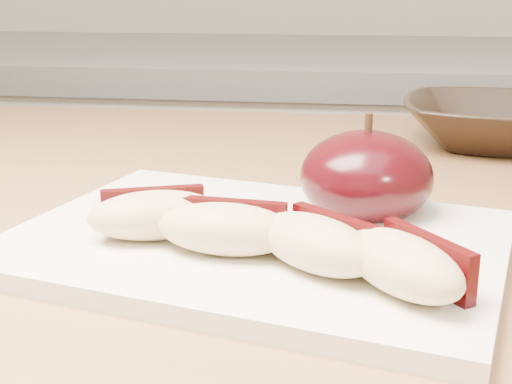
# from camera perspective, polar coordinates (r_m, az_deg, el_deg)

# --- Properties ---
(back_cabinet) EXTENTS (2.40, 0.62, 0.94)m
(back_cabinet) POSITION_cam_1_polar(r_m,az_deg,el_deg) (1.34, 1.07, -8.88)
(back_cabinet) COLOR silver
(back_cabinet) RESTS_ON ground
(cutting_board) EXTENTS (0.31, 0.26, 0.01)m
(cutting_board) POSITION_cam_1_polar(r_m,az_deg,el_deg) (0.41, -0.00, -4.09)
(cutting_board) COLOR silver
(cutting_board) RESTS_ON island_counter
(apple_half) EXTENTS (0.11, 0.11, 0.07)m
(apple_half) POSITION_cam_1_polar(r_m,az_deg,el_deg) (0.45, 8.80, 1.19)
(apple_half) COLOR black
(apple_half) RESTS_ON cutting_board
(apple_wedge_a) EXTENTS (0.08, 0.06, 0.03)m
(apple_wedge_a) POSITION_cam_1_polar(r_m,az_deg,el_deg) (0.40, -8.10, -1.78)
(apple_wedge_a) COLOR tan
(apple_wedge_a) RESTS_ON cutting_board
(apple_wedge_b) EXTENTS (0.08, 0.04, 0.03)m
(apple_wedge_b) POSITION_cam_1_polar(r_m,az_deg,el_deg) (0.38, -2.34, -2.90)
(apple_wedge_b) COLOR tan
(apple_wedge_b) RESTS_ON cutting_board
(apple_wedge_c) EXTENTS (0.08, 0.08, 0.03)m
(apple_wedge_c) POSITION_cam_1_polar(r_m,az_deg,el_deg) (0.36, 4.99, -4.08)
(apple_wedge_c) COLOR tan
(apple_wedge_c) RESTS_ON cutting_board
(apple_wedge_d) EXTENTS (0.07, 0.08, 0.03)m
(apple_wedge_d) POSITION_cam_1_polar(r_m,az_deg,el_deg) (0.34, 11.79, -5.61)
(apple_wedge_d) COLOR tan
(apple_wedge_d) RESTS_ON cutting_board
(bowl) EXTENTS (0.20, 0.20, 0.04)m
(bowl) POSITION_cam_1_polar(r_m,az_deg,el_deg) (0.70, 18.88, 5.23)
(bowl) COLOR black
(bowl) RESTS_ON island_counter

